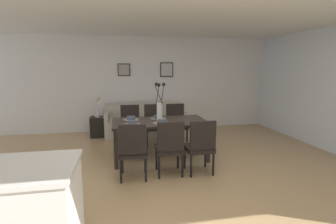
{
  "coord_description": "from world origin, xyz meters",
  "views": [
    {
      "loc": [
        -0.72,
        -3.99,
        1.75
      ],
      "look_at": [
        0.25,
        0.99,
        0.87
      ],
      "focal_mm": 27.31,
      "sensor_mm": 36.0,
      "label": 1
    }
  ],
  "objects_px": {
    "dining_chair_mid_left": "(200,144)",
    "framed_picture_left": "(124,70)",
    "bowl_near_right": "(131,118)",
    "bowl_near_left": "(132,122)",
    "dining_chair_mid_right": "(176,122)",
    "side_table": "(98,127)",
    "framed_picture_center": "(167,70)",
    "dining_chair_near_left": "(133,149)",
    "centerpiece_vase": "(160,106)",
    "dining_chair_far_right": "(154,123)",
    "dining_table": "(160,125)",
    "table_lamp": "(97,102)",
    "dining_chair_near_right": "(130,123)",
    "bowl_far_right": "(158,117)",
    "sofa": "(145,123)",
    "bowl_far_left": "(162,121)",
    "dining_chair_far_left": "(170,145)"
  },
  "relations": [
    {
      "from": "bowl_far_left",
      "to": "framed_picture_center",
      "type": "relative_size",
      "value": 0.43
    },
    {
      "from": "dining_table",
      "to": "bowl_far_right",
      "type": "height_order",
      "value": "bowl_far_right"
    },
    {
      "from": "side_table",
      "to": "framed_picture_left",
      "type": "xyz_separation_m",
      "value": [
        0.72,
        0.57,
        1.44
      ]
    },
    {
      "from": "dining_chair_near_right",
      "to": "bowl_near_left",
      "type": "distance_m",
      "value": 1.17
    },
    {
      "from": "side_table",
      "to": "framed_picture_left",
      "type": "bearing_deg",
      "value": 38.28
    },
    {
      "from": "dining_chair_far_right",
      "to": "bowl_near_left",
      "type": "xyz_separation_m",
      "value": [
        -0.55,
        -1.13,
        0.27
      ]
    },
    {
      "from": "dining_chair_mid_left",
      "to": "centerpiece_vase",
      "type": "height_order",
      "value": "centerpiece_vase"
    },
    {
      "from": "dining_chair_near_left",
      "to": "dining_chair_far_right",
      "type": "distance_m",
      "value": 1.92
    },
    {
      "from": "dining_table",
      "to": "centerpiece_vase",
      "type": "bearing_deg",
      "value": 55.35
    },
    {
      "from": "bowl_near_left",
      "to": "bowl_far_left",
      "type": "distance_m",
      "value": 0.54
    },
    {
      "from": "bowl_far_right",
      "to": "framed_picture_left",
      "type": "bearing_deg",
      "value": 105.3
    },
    {
      "from": "side_table",
      "to": "sofa",
      "type": "bearing_deg",
      "value": 3.98
    },
    {
      "from": "dining_table",
      "to": "dining_chair_far_left",
      "type": "height_order",
      "value": "dining_chair_far_left"
    },
    {
      "from": "dining_chair_far_right",
      "to": "framed_picture_center",
      "type": "height_order",
      "value": "framed_picture_center"
    },
    {
      "from": "dining_chair_far_left",
      "to": "bowl_near_left",
      "type": "relative_size",
      "value": 5.41
    },
    {
      "from": "dining_table",
      "to": "framed_picture_left",
      "type": "distance_m",
      "value": 2.68
    },
    {
      "from": "table_lamp",
      "to": "sofa",
      "type": "bearing_deg",
      "value": 3.98
    },
    {
      "from": "dining_chair_far_right",
      "to": "centerpiece_vase",
      "type": "xyz_separation_m",
      "value": [
        -0.01,
        -0.91,
        0.51
      ]
    },
    {
      "from": "dining_chair_mid_left",
      "to": "sofa",
      "type": "xyz_separation_m",
      "value": [
        -0.63,
        2.82,
        -0.23
      ]
    },
    {
      "from": "framed_picture_left",
      "to": "bowl_near_right",
      "type": "bearing_deg",
      "value": -88.54
    },
    {
      "from": "dining_chair_far_left",
      "to": "framed_picture_center",
      "type": "relative_size",
      "value": 2.31
    },
    {
      "from": "dining_chair_mid_left",
      "to": "framed_picture_left",
      "type": "height_order",
      "value": "framed_picture_left"
    },
    {
      "from": "dining_chair_mid_right",
      "to": "sofa",
      "type": "bearing_deg",
      "value": 121.52
    },
    {
      "from": "sofa",
      "to": "framed_picture_center",
      "type": "xyz_separation_m",
      "value": [
        0.7,
        0.48,
        1.42
      ]
    },
    {
      "from": "framed_picture_center",
      "to": "centerpiece_vase",
      "type": "bearing_deg",
      "value": -103.94
    },
    {
      "from": "dining_table",
      "to": "table_lamp",
      "type": "bearing_deg",
      "value": 125.65
    },
    {
      "from": "dining_chair_mid_right",
      "to": "side_table",
      "type": "distance_m",
      "value": 2.08
    },
    {
      "from": "framed_picture_left",
      "to": "framed_picture_center",
      "type": "height_order",
      "value": "framed_picture_center"
    },
    {
      "from": "bowl_near_left",
      "to": "table_lamp",
      "type": "bearing_deg",
      "value": 110.66
    },
    {
      "from": "bowl_far_right",
      "to": "framed_picture_left",
      "type": "distance_m",
      "value": 2.44
    },
    {
      "from": "dining_chair_mid_right",
      "to": "table_lamp",
      "type": "distance_m",
      "value": 2.1
    },
    {
      "from": "bowl_far_left",
      "to": "dining_chair_mid_left",
      "type": "bearing_deg",
      "value": -52.41
    },
    {
      "from": "dining_chair_mid_left",
      "to": "framed_picture_left",
      "type": "xyz_separation_m",
      "value": [
        -1.13,
        3.31,
        1.19
      ]
    },
    {
      "from": "bowl_far_right",
      "to": "table_lamp",
      "type": "distance_m",
      "value": 2.08
    },
    {
      "from": "dining_chair_mid_left",
      "to": "framed_picture_left",
      "type": "bearing_deg",
      "value": 108.8
    },
    {
      "from": "dining_chair_far_left",
      "to": "dining_chair_far_right",
      "type": "xyz_separation_m",
      "value": [
        -0.01,
        1.78,
        0.0
      ]
    },
    {
      "from": "bowl_near_right",
      "to": "framed_picture_left",
      "type": "xyz_separation_m",
      "value": [
        -0.06,
        2.18,
        0.92
      ]
    },
    {
      "from": "table_lamp",
      "to": "framed_picture_left",
      "type": "relative_size",
      "value": 1.51
    },
    {
      "from": "dining_chair_near_left",
      "to": "table_lamp",
      "type": "bearing_deg",
      "value": 105.09
    },
    {
      "from": "dining_chair_far_right",
      "to": "dining_chair_near_right",
      "type": "bearing_deg",
      "value": 179.55
    },
    {
      "from": "centerpiece_vase",
      "to": "dining_chair_mid_left",
      "type": "bearing_deg",
      "value": -59.83
    },
    {
      "from": "framed_picture_left",
      "to": "bowl_far_left",
      "type": "bearing_deg",
      "value": -77.18
    },
    {
      "from": "bowl_near_left",
      "to": "bowl_far_right",
      "type": "relative_size",
      "value": 1.0
    },
    {
      "from": "bowl_near_right",
      "to": "bowl_near_left",
      "type": "bearing_deg",
      "value": -90.0
    },
    {
      "from": "dining_chair_near_left",
      "to": "centerpiece_vase",
      "type": "bearing_deg",
      "value": 58.23
    },
    {
      "from": "dining_chair_far_left",
      "to": "sofa",
      "type": "bearing_deg",
      "value": 92.51
    },
    {
      "from": "sofa",
      "to": "dining_chair_near_right",
      "type": "bearing_deg",
      "value": -112.9
    },
    {
      "from": "dining_chair_mid_left",
      "to": "dining_chair_mid_right",
      "type": "bearing_deg",
      "value": 90.01
    },
    {
      "from": "dining_table",
      "to": "bowl_far_left",
      "type": "bearing_deg",
      "value": -90.0
    },
    {
      "from": "dining_chair_mid_right",
      "to": "framed_picture_center",
      "type": "relative_size",
      "value": 2.31
    }
  ]
}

